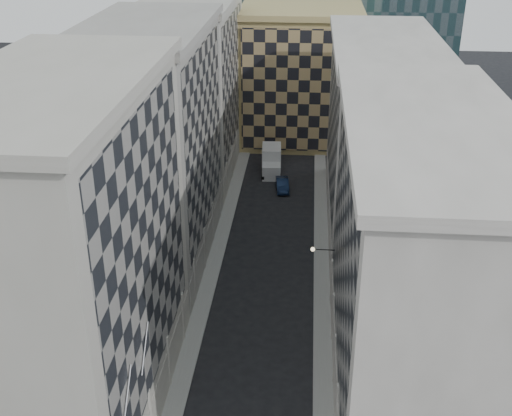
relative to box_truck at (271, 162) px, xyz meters
The scene contains 12 objects.
sidewalk_west 25.13m from the box_truck, 99.50° to the right, with size 1.50×100.00×0.15m, color gray.
sidewalk_east 25.59m from the box_truck, 75.59° to the right, with size 1.50×100.00×0.15m, color gray.
bldg_left_a 46.02m from the box_truck, 102.59° to the right, with size 10.80×22.80×23.70m.
bldg_left_b 25.82m from the box_truck, 114.19° to the right, with size 10.80×22.80×22.70m.
bldg_left_c 13.57m from the box_truck, behind, with size 10.80×22.80×21.70m.
bldg_right_a 42.46m from the box_truck, 73.22° to the right, with size 10.80×26.80×20.70m.
bldg_right_b 19.44m from the box_truck, 46.73° to the right, with size 10.80×28.80×19.70m.
tan_block 15.71m from the box_truck, 76.69° to the left, with size 16.80×14.80×18.80m.
flagpoles_left 49.43m from the box_truck, 95.61° to the right, with size 0.10×6.33×2.33m.
bracket_lamp 31.60m from the box_truck, 79.88° to the right, with size 1.98×0.36×0.36m.
box_truck is the anchor object (origin of this frame).
dark_car 5.86m from the box_truck, 73.07° to the right, with size 1.47×4.21×1.39m, color #0F1D3A.
Camera 1 is at (3.40, -22.28, 32.64)m, focal length 45.00 mm.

